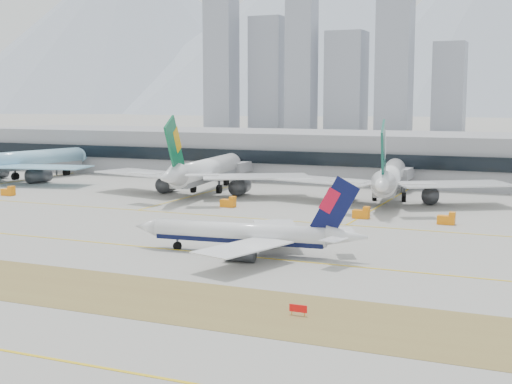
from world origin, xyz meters
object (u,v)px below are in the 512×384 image
at_px(taxiing_airliner, 248,234).
at_px(widebody_korean, 20,162).
at_px(widebody_cathay, 389,179).
at_px(terminal, 367,156).
at_px(widebody_eva, 205,172).

distance_m(taxiing_airliner, widebody_korean, 131.15).
distance_m(widebody_korean, widebody_cathay, 118.10).
xyz_separation_m(widebody_cathay, terminal, (-17.94, 47.55, 1.78)).
distance_m(widebody_korean, terminal, 110.71).
relative_size(widebody_korean, terminal, 0.22).
bearing_deg(terminal, widebody_korean, -154.81).
relative_size(widebody_cathay, terminal, 0.21).
relative_size(taxiing_airliner, widebody_korean, 0.67).
xyz_separation_m(widebody_eva, widebody_cathay, (50.08, 3.83, -0.15)).
relative_size(taxiing_airliner, terminal, 0.15).
height_order(widebody_korean, widebody_cathay, widebody_korean).
relative_size(widebody_eva, terminal, 0.22).
bearing_deg(widebody_cathay, widebody_eva, 85.70).
xyz_separation_m(widebody_korean, widebody_eva, (68.02, -4.26, -0.01)).
bearing_deg(widebody_cathay, taxiing_airliner, 165.04).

